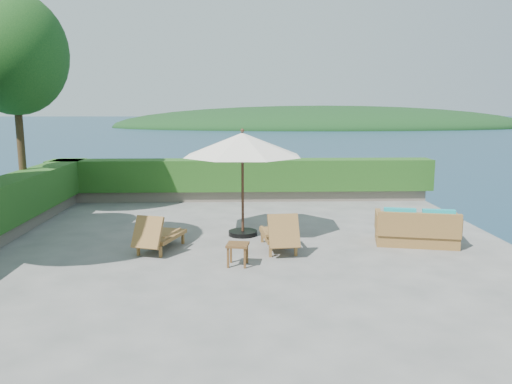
{
  "coord_description": "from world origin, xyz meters",
  "views": [
    {
      "loc": [
        -0.08,
        -10.53,
        3.05
      ],
      "look_at": [
        0.3,
        0.8,
        1.1
      ],
      "focal_mm": 35.0,
      "sensor_mm": 36.0,
      "label": 1
    }
  ],
  "objects_px": {
    "lounge_left": "(158,235)",
    "side_table": "(238,248)",
    "patio_umbrella": "(242,146)",
    "wicker_loveseat": "(416,230)",
    "lounge_right": "(279,234)"
  },
  "relations": [
    {
      "from": "wicker_loveseat",
      "to": "lounge_right",
      "type": "bearing_deg",
      "value": -160.99
    },
    {
      "from": "lounge_right",
      "to": "patio_umbrella",
      "type": "bearing_deg",
      "value": 114.54
    },
    {
      "from": "patio_umbrella",
      "to": "lounge_left",
      "type": "bearing_deg",
      "value": -145.0
    },
    {
      "from": "lounge_left",
      "to": "lounge_right",
      "type": "distance_m",
      "value": 2.58
    },
    {
      "from": "lounge_left",
      "to": "side_table",
      "type": "distance_m",
      "value": 1.98
    },
    {
      "from": "patio_umbrella",
      "to": "side_table",
      "type": "relative_size",
      "value": 7.77
    },
    {
      "from": "patio_umbrella",
      "to": "side_table",
      "type": "bearing_deg",
      "value": -92.89
    },
    {
      "from": "side_table",
      "to": "wicker_loveseat",
      "type": "height_order",
      "value": "wicker_loveseat"
    },
    {
      "from": "wicker_loveseat",
      "to": "patio_umbrella",
      "type": "bearing_deg",
      "value": 178.41
    },
    {
      "from": "lounge_left",
      "to": "wicker_loveseat",
      "type": "distance_m",
      "value": 5.68
    },
    {
      "from": "lounge_left",
      "to": "lounge_right",
      "type": "xyz_separation_m",
      "value": [
        2.58,
        -0.05,
        0.02
      ]
    },
    {
      "from": "side_table",
      "to": "wicker_loveseat",
      "type": "xyz_separation_m",
      "value": [
        3.98,
        1.35,
        -0.02
      ]
    },
    {
      "from": "lounge_left",
      "to": "wicker_loveseat",
      "type": "height_order",
      "value": "wicker_loveseat"
    },
    {
      "from": "patio_umbrella",
      "to": "side_table",
      "type": "xyz_separation_m",
      "value": [
        -0.12,
        -2.31,
        -1.79
      ]
    },
    {
      "from": "patio_umbrella",
      "to": "wicker_loveseat",
      "type": "distance_m",
      "value": 4.37
    }
  ]
}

